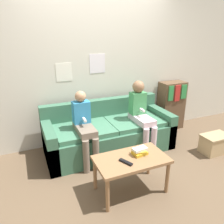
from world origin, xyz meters
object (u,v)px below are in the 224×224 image
(couch, at_px, (109,134))
(coffee_table, at_px, (131,162))
(person_right, at_px, (141,112))
(storage_box, at_px, (215,144))
(bookshelf, at_px, (171,105))
(tv_remote, at_px, (126,162))
(person_left, at_px, (84,125))

(couch, xyz_separation_m, coffee_table, (-0.14, -1.03, 0.12))
(coffee_table, height_order, person_right, person_right)
(storage_box, bearing_deg, person_right, 150.45)
(coffee_table, bearing_deg, bookshelf, 40.22)
(coffee_table, xyz_separation_m, storage_box, (1.65, 0.26, -0.24))
(bookshelf, bearing_deg, coffee_table, -139.78)
(couch, height_order, coffee_table, couch)
(couch, xyz_separation_m, storage_box, (1.50, -0.77, -0.12))
(couch, bearing_deg, bookshelf, 12.28)
(tv_remote, height_order, bookshelf, bookshelf)
(coffee_table, distance_m, tv_remote, 0.14)
(couch, bearing_deg, storage_box, -27.00)
(couch, height_order, tv_remote, couch)
(person_right, distance_m, tv_remote, 1.17)
(person_right, relative_size, storage_box, 2.48)
(person_left, bearing_deg, storage_box, -16.21)
(couch, distance_m, storage_box, 1.69)
(couch, height_order, storage_box, couch)
(person_right, relative_size, tv_remote, 6.49)
(person_left, relative_size, storage_box, 2.33)
(person_left, bearing_deg, couch, 23.58)
(coffee_table, relative_size, tv_remote, 4.92)
(person_left, bearing_deg, coffee_table, -69.62)
(bookshelf, xyz_separation_m, storage_box, (0.06, -1.08, -0.32))
(tv_remote, bearing_deg, person_right, 26.69)
(couch, height_order, person_right, person_right)
(coffee_table, distance_m, person_right, 1.08)
(person_left, height_order, person_right, person_right)
(tv_remote, bearing_deg, storage_box, -14.33)
(person_right, bearing_deg, tv_remote, -128.42)
(coffee_table, distance_m, storage_box, 1.69)
(couch, bearing_deg, person_right, -21.08)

